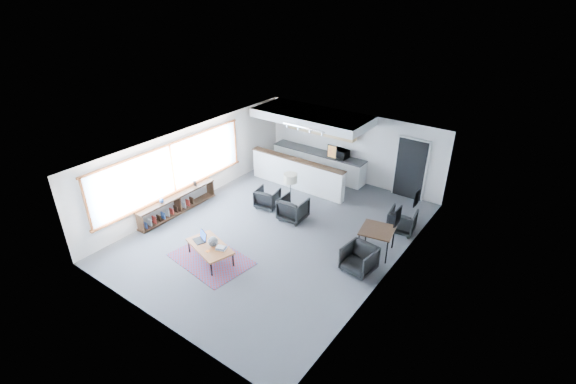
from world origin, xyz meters
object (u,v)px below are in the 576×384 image
Objects in this scene: laptop at (201,238)px; ceramic_pot at (213,241)px; microwave at (340,153)px; dining_table at (377,232)px; dining_chair_far at (402,221)px; coffee_table at (210,247)px; dining_chair_near at (359,260)px; armchair_left at (267,197)px; floor_lamp at (290,180)px; book_stack at (221,248)px; armchair_right at (293,208)px.

ceramic_pot is at bearing 21.59° from laptop.
laptop is at bearing -91.74° from microwave.
dining_table is 1.50m from dining_chair_far.
dining_table is at bearing 40.42° from ceramic_pot.
dining_chair_far is (3.64, 4.39, -0.09)m from coffee_table.
coffee_table is 3.97m from dining_chair_near.
armchair_left is at bearing 8.24° from dining_chair_far.
floor_lamp reaches higher than laptop.
microwave is (-3.09, 4.41, 0.79)m from dining_chair_near.
dining_table reaches higher than armchair_left.
ceramic_pot is 0.40× the size of dining_chair_near.
dining_chair_far is 3.87m from microwave.
coffee_table is 5.73× the size of ceramic_pot.
ceramic_pot is at bearing -178.64° from book_stack.
armchair_right is (0.96, 2.99, -0.12)m from laptop.
floor_lamp is (0.32, 3.11, 0.69)m from ceramic_pot.
dining_table is 1.51× the size of dining_chair_near.
armchair_right is at bearing 178.09° from dining_table.
book_stack reaches higher than coffee_table.
microwave reaches higher than laptop.
floor_lamp is (0.40, 3.16, 0.86)m from coffee_table.
laptop is 0.43× the size of dining_table.
laptop is (-0.36, 0.05, 0.11)m from coffee_table.
armchair_left is 4.05m from dining_table.
ceramic_pot reaches higher than dining_chair_far.
armchair_right is (0.51, 2.98, -0.18)m from ceramic_pot.
coffee_table is 1.05× the size of floor_lamp.
dining_table is (3.84, 2.89, 0.14)m from laptop.
microwave reaches higher than dining_chair_far.
coffee_table is 3.52× the size of laptop.
floor_lamp reaches higher than coffee_table.
coffee_table is 1.52× the size of dining_table.
dining_table reaches higher than book_stack.
floor_lamp is at bearing -84.61° from microwave.
ceramic_pot is (0.08, 0.06, 0.17)m from coffee_table.
dining_table is (3.39, 2.89, 0.08)m from ceramic_pot.
armchair_right is 0.91m from floor_lamp.
dining_chair_far is at bearing -159.23° from armchair_right.
microwave is (0.74, 6.28, 0.59)m from laptop.
dining_table is (3.47, 2.94, 0.25)m from coffee_table.
armchair_left is 4.36m from dining_chair_far.
dining_chair_near is (-0.00, -1.01, -0.33)m from dining_table.
armchair_left reaches higher than coffee_table.
floor_lamp reaches higher than armchair_left.
laptop is 0.54× the size of armchair_right.
floor_lamp is at bearing -35.80° from armchair_right.
ceramic_pot is 0.27× the size of dining_table.
floor_lamp reaches higher than ceramic_pot.
dining_chair_far is (3.55, 4.34, -0.26)m from ceramic_pot.
coffee_table is at bearing -139.73° from dining_table.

